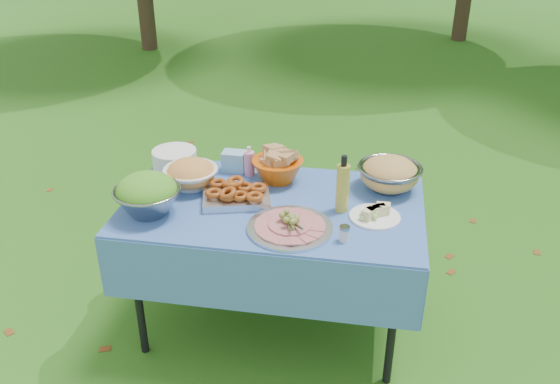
# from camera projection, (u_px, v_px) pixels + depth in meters

# --- Properties ---
(ground) EXTENTS (80.00, 80.00, 0.00)m
(ground) POSITION_uv_depth(u_px,v_px,m) (273.00, 323.00, 3.27)
(ground) COLOR #1C3D0B
(ground) RESTS_ON ground
(picnic_table) EXTENTS (1.46, 0.86, 0.76)m
(picnic_table) POSITION_uv_depth(u_px,v_px,m) (273.00, 267.00, 3.09)
(picnic_table) COLOR #74A0DF
(picnic_table) RESTS_ON ground
(salad_bowl) EXTENTS (0.37, 0.37, 0.21)m
(salad_bowl) POSITION_uv_depth(u_px,v_px,m) (147.00, 194.00, 2.78)
(salad_bowl) COLOR gray
(salad_bowl) RESTS_ON picnic_table
(pasta_bowl_white) EXTENTS (0.28, 0.28, 0.15)m
(pasta_bowl_white) POSITION_uv_depth(u_px,v_px,m) (191.00, 173.00, 3.03)
(pasta_bowl_white) COLOR white
(pasta_bowl_white) RESTS_ON picnic_table
(plate_stack) EXTENTS (0.27, 0.27, 0.11)m
(plate_stack) POSITION_uv_depth(u_px,v_px,m) (175.00, 159.00, 3.24)
(plate_stack) COLOR white
(plate_stack) RESTS_ON picnic_table
(wipes_box) EXTENTS (0.12, 0.09, 0.11)m
(wipes_box) POSITION_uv_depth(u_px,v_px,m) (234.00, 161.00, 3.21)
(wipes_box) COLOR #87C2DA
(wipes_box) RESTS_ON picnic_table
(sanitizer_bottle) EXTENTS (0.07, 0.07, 0.16)m
(sanitizer_bottle) POSITION_uv_depth(u_px,v_px,m) (249.00, 161.00, 3.15)
(sanitizer_bottle) COLOR pink
(sanitizer_bottle) RESTS_ON picnic_table
(bread_bowl) EXTENTS (0.32, 0.32, 0.18)m
(bread_bowl) POSITION_uv_depth(u_px,v_px,m) (278.00, 165.00, 3.09)
(bread_bowl) COLOR #C75108
(bread_bowl) RESTS_ON picnic_table
(pasta_bowl_steel) EXTENTS (0.39, 0.39, 0.17)m
(pasta_bowl_steel) POSITION_uv_depth(u_px,v_px,m) (389.00, 173.00, 3.01)
(pasta_bowl_steel) COLOR gray
(pasta_bowl_steel) RESTS_ON picnic_table
(fried_tray) EXTENTS (0.37, 0.31, 0.08)m
(fried_tray) POSITION_uv_depth(u_px,v_px,m) (236.00, 194.00, 2.91)
(fried_tray) COLOR silver
(fried_tray) RESTS_ON picnic_table
(charcuterie_platter) EXTENTS (0.43, 0.43, 0.09)m
(charcuterie_platter) POSITION_uv_depth(u_px,v_px,m) (290.00, 221.00, 2.68)
(charcuterie_platter) COLOR silver
(charcuterie_platter) RESTS_ON picnic_table
(oil_bottle) EXTENTS (0.06, 0.06, 0.29)m
(oil_bottle) POSITION_uv_depth(u_px,v_px,m) (343.00, 184.00, 2.79)
(oil_bottle) COLOR #AEA636
(oil_bottle) RESTS_ON picnic_table
(cheese_plate) EXTENTS (0.30, 0.30, 0.07)m
(cheese_plate) POSITION_uv_depth(u_px,v_px,m) (375.00, 212.00, 2.77)
(cheese_plate) COLOR white
(cheese_plate) RESTS_ON picnic_table
(shaker) EXTENTS (0.06, 0.06, 0.07)m
(shaker) POSITION_uv_depth(u_px,v_px,m) (344.00, 234.00, 2.60)
(shaker) COLOR silver
(shaker) RESTS_ON picnic_table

